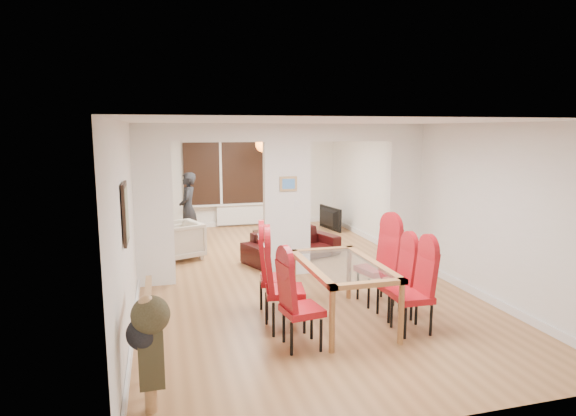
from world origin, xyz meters
name	(u,v)px	position (x,y,z in m)	size (l,w,h in m)	color
floor	(287,274)	(0.00, 0.00, 0.00)	(5.00, 9.00, 0.01)	#A06D40
room_walls	(287,201)	(0.00, 0.00, 1.30)	(5.00, 9.00, 2.60)	silver
divider_wall	(287,201)	(0.00, 0.00, 1.30)	(5.00, 0.18, 2.60)	white
bay_window_blinds	(243,169)	(0.00, 4.44, 1.50)	(3.00, 0.08, 1.80)	black
radiator	(244,215)	(0.00, 4.40, 0.30)	(1.40, 0.08, 0.50)	white
pendant_light	(263,145)	(0.30, 3.30, 2.15)	(0.36, 0.36, 0.36)	orange
stair_newel	(150,331)	(-2.25, -3.20, 0.55)	(0.40, 1.20, 1.10)	#B08151
wall_poster	(125,213)	(-2.47, -2.40, 1.60)	(0.04, 0.52, 0.67)	gray
pillar_photo	(288,184)	(0.00, -0.10, 1.60)	(0.30, 0.03, 0.25)	#4C8CD8
dining_table	(342,292)	(0.15, -2.23, 0.40)	(0.96, 1.70, 0.80)	#9B6639
dining_chair_la	(302,303)	(-0.57, -2.81, 0.53)	(0.43, 0.43, 1.07)	#A31018
dining_chair_lb	(285,284)	(-0.63, -2.26, 0.59)	(0.47, 0.47, 1.18)	#A31018
dining_chair_lc	(277,273)	(-0.60, -1.73, 0.57)	(0.46, 0.46, 1.15)	#A31018
dining_chair_ra	(412,290)	(0.87, -2.75, 0.54)	(0.43, 0.43, 1.07)	#A31018
dining_chair_rb	(395,281)	(0.89, -2.27, 0.51)	(0.41, 0.41, 1.02)	#A31018
dining_chair_rc	(376,264)	(0.88, -1.70, 0.58)	(0.46, 0.46, 1.16)	#A31018
sofa	(292,245)	(0.35, 0.93, 0.28)	(1.92, 0.75, 0.56)	black
armchair	(179,241)	(-1.77, 1.50, 0.37)	(0.81, 0.78, 0.73)	beige
person	(188,209)	(-1.51, 2.74, 0.79)	(0.38, 0.58, 1.58)	black
television	(327,218)	(1.94, 3.38, 0.29)	(0.13, 1.00, 0.58)	black
coffee_table	(275,236)	(0.40, 2.57, 0.11)	(0.94, 0.47, 0.22)	black
bottle	(266,226)	(0.19, 2.53, 0.36)	(0.07, 0.07, 0.30)	#143F19
bowl	(278,230)	(0.46, 2.55, 0.24)	(0.23, 0.23, 0.06)	black
shoes	(283,278)	(-0.16, -0.36, 0.05)	(0.25, 0.27, 0.10)	black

